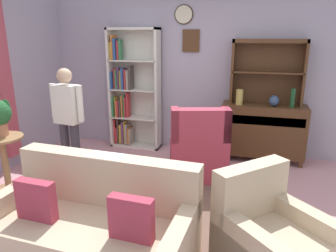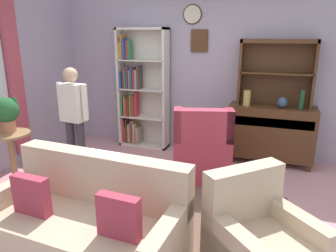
{
  "view_description": "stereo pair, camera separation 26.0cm",
  "coord_description": "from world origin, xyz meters",
  "px_view_note": "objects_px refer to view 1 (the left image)",
  "views": [
    {
      "loc": [
        1.03,
        -3.19,
        1.97
      ],
      "look_at": [
        0.1,
        0.2,
        0.95
      ],
      "focal_mm": 33.48,
      "sensor_mm": 36.0,
      "label": 1
    },
    {
      "loc": [
        1.28,
        -3.11,
        1.97
      ],
      "look_at": [
        0.1,
        0.2,
        0.95
      ],
      "focal_mm": 33.48,
      "sensor_mm": 36.0,
      "label": 2
    }
  ],
  "objects_px": {
    "sideboard_hutch": "(268,63)",
    "person_reading": "(68,117)",
    "potted_plant_small": "(29,183)",
    "couch_floral": "(95,227)",
    "bookshelf": "(131,92)",
    "bottle_wine": "(293,98)",
    "armchair_floral": "(269,239)",
    "plant_stand": "(4,158)",
    "vase_tall": "(239,97)",
    "vase_round": "(274,101)",
    "coffee_table": "(129,181)",
    "book_stack": "(133,175)",
    "wingback_chair": "(198,151)",
    "sideboard": "(262,130)"
  },
  "relations": [
    {
      "from": "potted_plant_small",
      "to": "book_stack",
      "type": "distance_m",
      "value": 1.42
    },
    {
      "from": "armchair_floral",
      "to": "book_stack",
      "type": "height_order",
      "value": "armchair_floral"
    },
    {
      "from": "vase_tall",
      "to": "sideboard_hutch",
      "type": "bearing_deg",
      "value": 25.89
    },
    {
      "from": "bookshelf",
      "to": "couch_floral",
      "type": "height_order",
      "value": "bookshelf"
    },
    {
      "from": "vase_tall",
      "to": "coffee_table",
      "type": "relative_size",
      "value": 0.3
    },
    {
      "from": "bookshelf",
      "to": "potted_plant_small",
      "type": "distance_m",
      "value": 2.36
    },
    {
      "from": "wingback_chair",
      "to": "plant_stand",
      "type": "relative_size",
      "value": 1.42
    },
    {
      "from": "potted_plant_small",
      "to": "vase_tall",
      "type": "bearing_deg",
      "value": 38.81
    },
    {
      "from": "sideboard_hutch",
      "to": "vase_tall",
      "type": "xyz_separation_m",
      "value": [
        -0.39,
        -0.19,
        -0.52
      ]
    },
    {
      "from": "coffee_table",
      "to": "sideboard_hutch",
      "type": "bearing_deg",
      "value": 54.3
    },
    {
      "from": "sideboard_hutch",
      "to": "person_reading",
      "type": "height_order",
      "value": "sideboard_hutch"
    },
    {
      "from": "potted_plant_small",
      "to": "bottle_wine",
      "type": "bearing_deg",
      "value": 31.27
    },
    {
      "from": "potted_plant_small",
      "to": "coffee_table",
      "type": "xyz_separation_m",
      "value": [
        1.34,
        0.07,
        0.18
      ]
    },
    {
      "from": "wingback_chair",
      "to": "potted_plant_small",
      "type": "bearing_deg",
      "value": -149.77
    },
    {
      "from": "bookshelf",
      "to": "plant_stand",
      "type": "distance_m",
      "value": 2.34
    },
    {
      "from": "vase_tall",
      "to": "potted_plant_small",
      "type": "distance_m",
      "value": 3.26
    },
    {
      "from": "potted_plant_small",
      "to": "coffee_table",
      "type": "distance_m",
      "value": 1.35
    },
    {
      "from": "vase_tall",
      "to": "armchair_floral",
      "type": "xyz_separation_m",
      "value": [
        0.42,
        -2.51,
        -0.75
      ]
    },
    {
      "from": "sideboard_hutch",
      "to": "vase_round",
      "type": "height_order",
      "value": "sideboard_hutch"
    },
    {
      "from": "armchair_floral",
      "to": "plant_stand",
      "type": "height_order",
      "value": "armchair_floral"
    },
    {
      "from": "coffee_table",
      "to": "vase_tall",
      "type": "bearing_deg",
      "value": 59.67
    },
    {
      "from": "vase_round",
      "to": "plant_stand",
      "type": "height_order",
      "value": "vase_round"
    },
    {
      "from": "potted_plant_small",
      "to": "armchair_floral",
      "type": "bearing_deg",
      "value": -10.72
    },
    {
      "from": "bookshelf",
      "to": "bottle_wine",
      "type": "height_order",
      "value": "bookshelf"
    },
    {
      "from": "vase_round",
      "to": "plant_stand",
      "type": "xyz_separation_m",
      "value": [
        -3.34,
        -1.92,
        -0.55
      ]
    },
    {
      "from": "sideboard",
      "to": "vase_round",
      "type": "relative_size",
      "value": 7.65
    },
    {
      "from": "bookshelf",
      "to": "person_reading",
      "type": "height_order",
      "value": "bookshelf"
    },
    {
      "from": "sideboard_hutch",
      "to": "armchair_floral",
      "type": "height_order",
      "value": "sideboard_hutch"
    },
    {
      "from": "potted_plant_small",
      "to": "book_stack",
      "type": "height_order",
      "value": "book_stack"
    },
    {
      "from": "sideboard",
      "to": "potted_plant_small",
      "type": "distance_m",
      "value": 3.52
    },
    {
      "from": "couch_floral",
      "to": "coffee_table",
      "type": "xyz_separation_m",
      "value": [
        -0.03,
        0.88,
        0.04
      ]
    },
    {
      "from": "book_stack",
      "to": "bookshelf",
      "type": "bearing_deg",
      "value": 112.03
    },
    {
      "from": "wingback_chair",
      "to": "plant_stand",
      "type": "distance_m",
      "value": 2.57
    },
    {
      "from": "couch_floral",
      "to": "person_reading",
      "type": "height_order",
      "value": "person_reading"
    },
    {
      "from": "plant_stand",
      "to": "potted_plant_small",
      "type": "relative_size",
      "value": 2.47
    },
    {
      "from": "bookshelf",
      "to": "vase_round",
      "type": "bearing_deg",
      "value": -3.54
    },
    {
      "from": "vase_tall",
      "to": "potted_plant_small",
      "type": "bearing_deg",
      "value": -141.19
    },
    {
      "from": "armchair_floral",
      "to": "person_reading",
      "type": "height_order",
      "value": "person_reading"
    },
    {
      "from": "bookshelf",
      "to": "armchair_floral",
      "type": "height_order",
      "value": "bookshelf"
    },
    {
      "from": "bottle_wine",
      "to": "potted_plant_small",
      "type": "bearing_deg",
      "value": -148.73
    },
    {
      "from": "bookshelf",
      "to": "wingback_chair",
      "type": "height_order",
      "value": "bookshelf"
    },
    {
      "from": "couch_floral",
      "to": "person_reading",
      "type": "distance_m",
      "value": 1.92
    },
    {
      "from": "bookshelf",
      "to": "couch_floral",
      "type": "relative_size",
      "value": 1.14
    },
    {
      "from": "couch_floral",
      "to": "wingback_chair",
      "type": "bearing_deg",
      "value": 73.25
    },
    {
      "from": "vase_tall",
      "to": "wingback_chair",
      "type": "relative_size",
      "value": 0.23
    },
    {
      "from": "vase_tall",
      "to": "plant_stand",
      "type": "relative_size",
      "value": 0.32
    },
    {
      "from": "vase_round",
      "to": "couch_floral",
      "type": "height_order",
      "value": "vase_round"
    },
    {
      "from": "sideboard_hutch",
      "to": "potted_plant_small",
      "type": "relative_size",
      "value": 3.67
    },
    {
      "from": "sideboard_hutch",
      "to": "wingback_chair",
      "type": "bearing_deg",
      "value": -130.89
    },
    {
      "from": "vase_round",
      "to": "couch_floral",
      "type": "relative_size",
      "value": 0.09
    }
  ]
}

